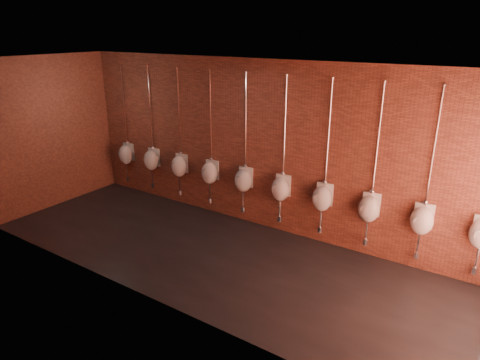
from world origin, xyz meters
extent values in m
plane|color=black|center=(0.00, 0.00, 0.00)|extent=(8.50, 8.50, 0.00)
cube|color=black|center=(0.00, 0.00, 3.20)|extent=(8.50, 3.00, 0.04)
cube|color=#984D37|center=(0.00, 1.50, 1.60)|extent=(8.50, 0.04, 3.20)
cube|color=#984D37|center=(0.00, -1.50, 1.60)|extent=(8.50, 0.04, 3.20)
cube|color=#984D37|center=(-4.25, 0.00, 1.60)|extent=(0.04, 3.00, 3.20)
ellipsoid|color=silver|center=(-3.57, 1.37, 0.90)|extent=(0.40, 0.36, 0.46)
cube|color=silver|center=(-3.57, 1.48, 0.94)|extent=(0.30, 0.09, 0.41)
cylinder|color=#959595|center=(-3.57, 1.25, 0.92)|extent=(0.20, 0.05, 0.20)
cylinder|color=silver|center=(-3.57, 1.46, 2.04)|extent=(0.02, 0.02, 1.82)
sphere|color=silver|center=(-3.57, 1.45, 1.18)|extent=(0.08, 0.08, 0.08)
cylinder|color=silver|center=(-3.57, 1.46, 2.95)|extent=(0.05, 0.05, 0.01)
cylinder|color=silver|center=(-3.57, 1.37, 0.54)|extent=(0.03, 0.03, 0.37)
cylinder|color=silver|center=(-3.57, 1.37, 0.30)|extent=(0.08, 0.08, 0.11)
cylinder|color=silver|center=(-3.57, 1.44, 0.30)|extent=(0.03, 0.15, 0.03)
ellipsoid|color=silver|center=(-2.75, 1.37, 0.90)|extent=(0.40, 0.36, 0.46)
cube|color=silver|center=(-2.75, 1.48, 0.94)|extent=(0.30, 0.09, 0.41)
cylinder|color=#959595|center=(-2.75, 1.25, 0.92)|extent=(0.20, 0.05, 0.20)
cylinder|color=silver|center=(-2.75, 1.46, 2.04)|extent=(0.02, 0.02, 1.82)
sphere|color=silver|center=(-2.75, 1.45, 1.18)|extent=(0.08, 0.08, 0.08)
cylinder|color=silver|center=(-2.75, 1.46, 2.95)|extent=(0.05, 0.05, 0.01)
cylinder|color=silver|center=(-2.75, 1.37, 0.54)|extent=(0.03, 0.03, 0.37)
cylinder|color=silver|center=(-2.75, 1.37, 0.30)|extent=(0.08, 0.08, 0.11)
cylinder|color=silver|center=(-2.75, 1.44, 0.30)|extent=(0.03, 0.15, 0.03)
ellipsoid|color=silver|center=(-1.92, 1.37, 0.90)|extent=(0.40, 0.36, 0.46)
cube|color=silver|center=(-1.92, 1.48, 0.94)|extent=(0.30, 0.09, 0.41)
cylinder|color=#959595|center=(-1.92, 1.25, 0.92)|extent=(0.20, 0.05, 0.20)
cylinder|color=silver|center=(-1.92, 1.46, 2.04)|extent=(0.02, 0.02, 1.82)
sphere|color=silver|center=(-1.92, 1.45, 1.18)|extent=(0.08, 0.08, 0.08)
cylinder|color=silver|center=(-1.92, 1.46, 2.95)|extent=(0.05, 0.05, 0.01)
cylinder|color=silver|center=(-1.92, 1.37, 0.54)|extent=(0.03, 0.03, 0.37)
cylinder|color=silver|center=(-1.92, 1.37, 0.30)|extent=(0.08, 0.08, 0.11)
cylinder|color=silver|center=(-1.92, 1.44, 0.30)|extent=(0.03, 0.15, 0.03)
ellipsoid|color=silver|center=(-1.10, 1.37, 0.90)|extent=(0.40, 0.36, 0.46)
cube|color=silver|center=(-1.10, 1.48, 0.94)|extent=(0.30, 0.09, 0.41)
cylinder|color=#959595|center=(-1.10, 1.25, 0.92)|extent=(0.20, 0.05, 0.20)
cylinder|color=silver|center=(-1.10, 1.46, 2.04)|extent=(0.02, 0.02, 1.82)
sphere|color=silver|center=(-1.10, 1.45, 1.18)|extent=(0.08, 0.08, 0.08)
cylinder|color=silver|center=(-1.10, 1.46, 2.95)|extent=(0.05, 0.05, 0.01)
cylinder|color=silver|center=(-1.10, 1.37, 0.54)|extent=(0.03, 0.03, 0.37)
cylinder|color=silver|center=(-1.10, 1.37, 0.30)|extent=(0.08, 0.08, 0.11)
cylinder|color=silver|center=(-1.10, 1.44, 0.30)|extent=(0.03, 0.15, 0.03)
ellipsoid|color=silver|center=(-0.27, 1.37, 0.90)|extent=(0.40, 0.36, 0.46)
cube|color=silver|center=(-0.27, 1.48, 0.94)|extent=(0.30, 0.09, 0.41)
cylinder|color=#959595|center=(-0.27, 1.25, 0.92)|extent=(0.20, 0.05, 0.20)
cylinder|color=silver|center=(-0.27, 1.46, 2.04)|extent=(0.02, 0.02, 1.82)
sphere|color=silver|center=(-0.27, 1.45, 1.18)|extent=(0.08, 0.08, 0.08)
cylinder|color=silver|center=(-0.27, 1.46, 2.95)|extent=(0.05, 0.05, 0.01)
cylinder|color=silver|center=(-0.27, 1.37, 0.54)|extent=(0.03, 0.03, 0.37)
cylinder|color=silver|center=(-0.27, 1.37, 0.30)|extent=(0.08, 0.08, 0.11)
cylinder|color=silver|center=(-0.27, 1.44, 0.30)|extent=(0.03, 0.15, 0.03)
ellipsoid|color=silver|center=(0.55, 1.37, 0.90)|extent=(0.40, 0.36, 0.46)
cube|color=silver|center=(0.55, 1.48, 0.94)|extent=(0.30, 0.09, 0.41)
cylinder|color=#959595|center=(0.55, 1.25, 0.92)|extent=(0.20, 0.05, 0.20)
cylinder|color=silver|center=(0.55, 1.46, 2.04)|extent=(0.02, 0.02, 1.82)
sphere|color=silver|center=(0.55, 1.45, 1.18)|extent=(0.08, 0.08, 0.08)
cylinder|color=silver|center=(0.55, 1.46, 2.95)|extent=(0.05, 0.05, 0.01)
cylinder|color=silver|center=(0.55, 1.37, 0.54)|extent=(0.03, 0.03, 0.37)
cylinder|color=silver|center=(0.55, 1.37, 0.30)|extent=(0.08, 0.08, 0.11)
cylinder|color=silver|center=(0.55, 1.44, 0.30)|extent=(0.03, 0.15, 0.03)
ellipsoid|color=silver|center=(1.37, 1.37, 0.90)|extent=(0.40, 0.36, 0.46)
cube|color=silver|center=(1.37, 1.48, 0.94)|extent=(0.30, 0.09, 0.41)
cylinder|color=#959595|center=(1.37, 1.25, 0.92)|extent=(0.20, 0.05, 0.20)
cylinder|color=silver|center=(1.37, 1.46, 2.04)|extent=(0.02, 0.02, 1.82)
sphere|color=silver|center=(1.37, 1.45, 1.18)|extent=(0.08, 0.08, 0.08)
cylinder|color=silver|center=(1.37, 1.46, 2.95)|extent=(0.05, 0.05, 0.01)
cylinder|color=silver|center=(1.37, 1.37, 0.54)|extent=(0.03, 0.03, 0.37)
cylinder|color=silver|center=(1.37, 1.37, 0.30)|extent=(0.08, 0.08, 0.11)
cylinder|color=silver|center=(1.37, 1.44, 0.30)|extent=(0.03, 0.15, 0.03)
ellipsoid|color=silver|center=(2.20, 1.37, 0.90)|extent=(0.40, 0.36, 0.46)
cube|color=silver|center=(2.20, 1.48, 0.94)|extent=(0.30, 0.09, 0.41)
cylinder|color=#959595|center=(2.20, 1.25, 0.92)|extent=(0.20, 0.05, 0.20)
cylinder|color=silver|center=(2.20, 1.46, 2.04)|extent=(0.02, 0.02, 1.82)
sphere|color=silver|center=(2.20, 1.45, 1.18)|extent=(0.08, 0.08, 0.08)
cylinder|color=silver|center=(2.20, 1.46, 2.95)|extent=(0.05, 0.05, 0.01)
cylinder|color=silver|center=(2.20, 1.37, 0.54)|extent=(0.03, 0.03, 0.37)
cylinder|color=silver|center=(2.20, 1.37, 0.30)|extent=(0.08, 0.08, 0.11)
cylinder|color=silver|center=(2.20, 1.44, 0.30)|extent=(0.03, 0.15, 0.03)
ellipsoid|color=silver|center=(3.02, 1.37, 0.90)|extent=(0.40, 0.36, 0.46)
cube|color=silver|center=(3.02, 1.48, 0.94)|extent=(0.30, 0.09, 0.41)
cylinder|color=#959595|center=(3.02, 1.25, 0.92)|extent=(0.20, 0.05, 0.20)
cylinder|color=silver|center=(3.02, 1.46, 2.04)|extent=(0.02, 0.02, 1.82)
sphere|color=silver|center=(3.02, 1.45, 1.18)|extent=(0.08, 0.08, 0.08)
cylinder|color=silver|center=(3.02, 1.46, 2.95)|extent=(0.05, 0.05, 0.01)
cylinder|color=silver|center=(3.02, 1.37, 0.54)|extent=(0.03, 0.03, 0.37)
cylinder|color=silver|center=(3.02, 1.37, 0.30)|extent=(0.08, 0.08, 0.11)
cylinder|color=silver|center=(3.02, 1.44, 0.30)|extent=(0.03, 0.15, 0.03)
cylinder|color=silver|center=(3.85, 1.37, 0.54)|extent=(0.03, 0.03, 0.37)
cylinder|color=silver|center=(3.85, 1.37, 0.30)|extent=(0.08, 0.08, 0.11)
cylinder|color=silver|center=(3.85, 1.44, 0.30)|extent=(0.03, 0.15, 0.03)
camera|label=1|loc=(4.01, -5.17, 3.71)|focal=32.00mm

